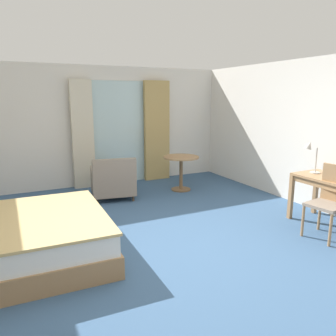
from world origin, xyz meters
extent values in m
cube|color=#38567A|center=(0.00, 0.00, -0.05)|extent=(6.47, 7.71, 0.10)
cube|color=silver|center=(0.00, 3.60, 1.25)|extent=(6.07, 0.12, 2.50)
cube|color=silver|center=(0.57, 3.52, 1.10)|extent=(1.22, 0.02, 2.20)
cube|color=beige|center=(-0.26, 3.42, 1.11)|extent=(0.44, 0.10, 2.22)
cube|color=tan|center=(1.40, 3.42, 1.11)|extent=(0.59, 0.10, 2.22)
cube|color=#9E754C|center=(-1.67, 0.50, 0.12)|extent=(2.06, 1.82, 0.25)
cube|color=white|center=(-1.67, 0.50, 0.37)|extent=(1.99, 1.77, 0.23)
cube|color=tan|center=(-1.34, 0.49, 0.50)|extent=(1.38, 1.78, 0.03)
cube|color=#9E754C|center=(2.76, 0.17, 0.35)|extent=(0.06, 0.06, 0.70)
cube|color=#9E754C|center=(2.20, 0.16, 0.35)|extent=(0.06, 0.06, 0.70)
cube|color=gray|center=(2.06, -0.58, 0.46)|extent=(0.49, 0.49, 0.04)
cylinder|color=#9E754C|center=(1.84, -0.42, 0.22)|extent=(0.04, 0.04, 0.44)
cylinder|color=#9E754C|center=(1.89, -0.80, 0.22)|extent=(0.04, 0.04, 0.44)
cylinder|color=#9E754C|center=(2.23, -0.36, 0.22)|extent=(0.04, 0.04, 0.44)
cylinder|color=#B7B2A8|center=(2.49, 0.00, 0.74)|extent=(0.15, 0.15, 0.02)
cylinder|color=#B7B2A8|center=(2.49, 0.00, 0.93)|extent=(0.02, 0.02, 0.37)
cone|color=#B7B2A8|center=(2.42, 0.09, 1.15)|extent=(0.14, 0.13, 0.15)
cube|color=gray|center=(0.05, 2.47, 0.25)|extent=(0.90, 0.92, 0.29)
cube|color=gray|center=(0.00, 2.14, 0.59)|extent=(0.78, 0.25, 0.41)
cube|color=gray|center=(0.38, 2.41, 0.47)|extent=(0.24, 0.80, 0.16)
cube|color=gray|center=(-0.28, 2.53, 0.47)|extent=(0.24, 0.80, 0.16)
cylinder|color=#4C3D2D|center=(0.43, 2.75, 0.05)|extent=(0.04, 0.04, 0.10)
cylinder|color=#4C3D2D|center=(-0.21, 2.86, 0.05)|extent=(0.04, 0.04, 0.10)
cylinder|color=#4C3D2D|center=(0.32, 2.08, 0.05)|extent=(0.04, 0.04, 0.10)
cylinder|color=#4C3D2D|center=(-0.32, 2.19, 0.05)|extent=(0.04, 0.04, 0.10)
cylinder|color=#9E754C|center=(1.45, 2.35, 0.68)|extent=(0.72, 0.72, 0.03)
cylinder|color=brown|center=(1.45, 2.35, 0.33)|extent=(0.07, 0.07, 0.67)
cylinder|color=brown|center=(1.45, 2.35, 0.01)|extent=(0.39, 0.39, 0.02)
camera|label=1|loc=(-1.68, -3.41, 1.86)|focal=35.39mm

